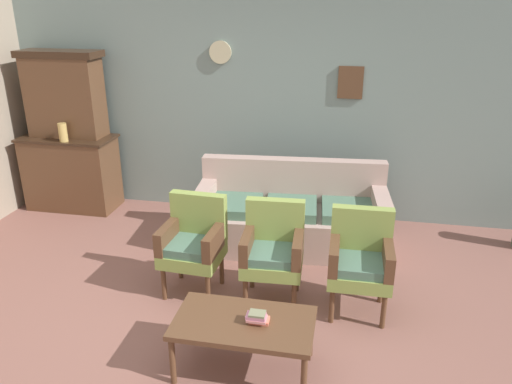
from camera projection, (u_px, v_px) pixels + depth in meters
name	position (u px, v px, depth m)	size (l,w,h in m)	color
ground_plane	(216.00, 338.00, 4.03)	(7.68, 7.68, 0.00)	#84564C
wall_back_with_decor	(272.00, 105.00, 5.93)	(6.40, 0.09, 2.70)	gray
side_cabinet	(72.00, 172.00, 6.36)	(1.16, 0.55, 0.93)	brown
cabinet_upper_hutch	(64.00, 94.00, 6.07)	(0.99, 0.38, 1.03)	brown
vase_on_cabinet	(63.00, 132.00, 5.96)	(0.10, 0.10, 0.22)	tan
floral_couch	(291.00, 217.00, 5.42)	(2.07, 0.96, 0.90)	tan
armchair_near_couch_end	(194.00, 241.00, 4.53)	(0.55, 0.52, 0.90)	#849947
armchair_near_cabinet	(273.00, 248.00, 4.39)	(0.55, 0.52, 0.90)	#849947
armchair_row_middle	(360.00, 258.00, 4.23)	(0.53, 0.50, 0.90)	#849947
coffee_table	(244.00, 326.00, 3.57)	(1.00, 0.56, 0.42)	brown
book_stack_on_table	(257.00, 318.00, 3.52)	(0.16, 0.12, 0.09)	#EC775D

